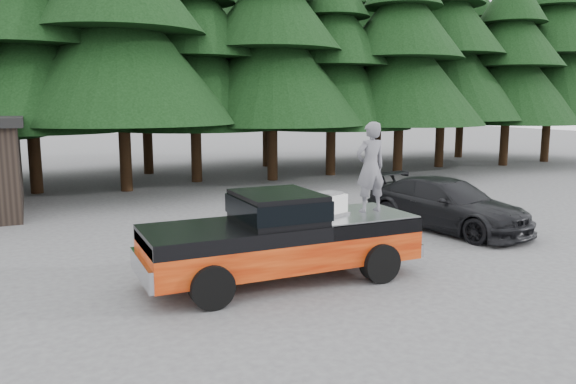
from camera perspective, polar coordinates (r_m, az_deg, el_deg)
name	(u,v)px	position (r m, az deg, el deg)	size (l,w,h in m)	color
ground	(292,290)	(11.60, 0.40, -9.91)	(120.00, 120.00, 0.00)	#474749
pickup_truck	(282,250)	(12.00, -0.65, -5.94)	(6.00, 2.04, 1.33)	#D34F16
truck_cab	(277,206)	(11.74, -1.10, -1.47)	(1.66, 1.90, 0.59)	black
air_compressor	(329,205)	(12.32, 4.21, -1.34)	(0.64, 0.53, 0.44)	silver
man_on_bed	(370,167)	(12.71, 8.38, 2.52)	(0.74, 0.48, 2.03)	#5D5C64
parked_car	(447,204)	(17.38, 15.83, -1.21)	(2.13, 5.23, 1.52)	black
treeline	(142,15)	(27.87, -14.65, 17.03)	(60.15, 16.05, 17.50)	black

